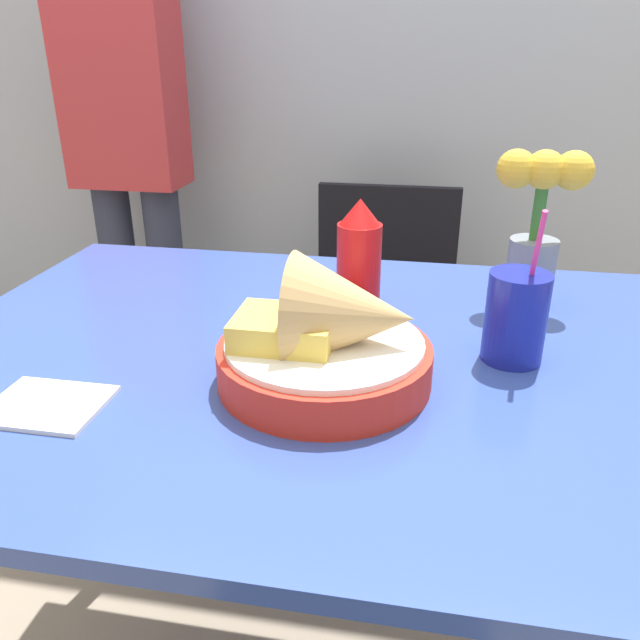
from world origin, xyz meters
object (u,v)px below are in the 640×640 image
at_px(person_standing, 127,132).
at_px(ketchup_bottle, 359,259).
at_px(food_basket, 333,341).
at_px(chair_far_window, 382,308).
at_px(flower_vase, 537,222).
at_px(drink_cup, 515,320).

bearing_deg(person_standing, ketchup_bottle, -45.67).
bearing_deg(food_basket, person_standing, 126.80).
bearing_deg(chair_far_window, flower_vase, -64.81).
distance_m(chair_far_window, flower_vase, 0.80).
distance_m(food_basket, drink_cup, 0.26).
height_order(ketchup_bottle, flower_vase, flower_vase).
height_order(chair_far_window, flower_vase, flower_vase).
bearing_deg(food_basket, flower_vase, 49.48).
distance_m(chair_far_window, person_standing, 0.90).
relative_size(ketchup_bottle, drink_cup, 0.85).
relative_size(ketchup_bottle, flower_vase, 0.74).
height_order(food_basket, person_standing, person_standing).
relative_size(ketchup_bottle, person_standing, 0.11).
relative_size(chair_far_window, drink_cup, 3.73).
bearing_deg(drink_cup, food_basket, -154.83).
xyz_separation_m(chair_far_window, person_standing, (-0.77, 0.09, 0.46)).
bearing_deg(chair_far_window, drink_cup, -73.73).
height_order(chair_far_window, ketchup_bottle, ketchup_bottle).
height_order(chair_far_window, drink_cup, drink_cup).
height_order(ketchup_bottle, drink_cup, drink_cup).
xyz_separation_m(chair_far_window, ketchup_bottle, (0.01, -0.71, 0.38)).
xyz_separation_m(food_basket, drink_cup, (0.24, 0.11, -0.00)).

